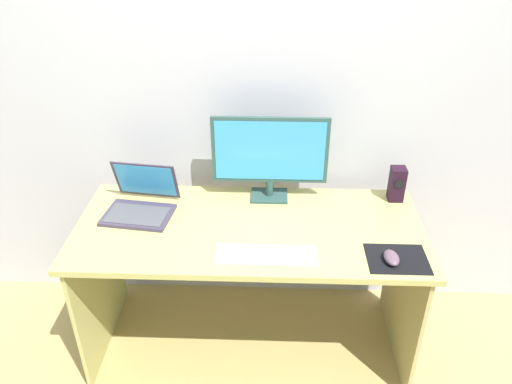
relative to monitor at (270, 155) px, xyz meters
The scene contains 9 objects.
ground_plane 1.00m from the monitor, 108.68° to the right, with size 8.00×8.00×0.00m, color tan.
wall_back 0.35m from the monitor, 115.97° to the left, with size 6.00×0.04×2.50m, color #AAA9B5.
desk 0.46m from the monitor, 108.68° to the right, with size 1.57×0.70×0.73m.
monitor is the anchor object (origin of this frame).
speaker_right 0.63m from the monitor, ahead, with size 0.07×0.08×0.17m.
laptop 0.65m from the monitor, 165.72° to the right, with size 0.34×0.32×0.22m.
keyboard_external 0.52m from the monitor, 90.79° to the right, with size 0.42×0.12×0.01m, color white.
mousepad 0.75m from the monitor, 41.59° to the right, with size 0.25×0.20×0.00m, color black.
mouse 0.74m from the monitor, 44.31° to the right, with size 0.06×0.10×0.04m, color #574150.
Camera 1 is at (0.10, -1.85, 2.02)m, focal length 34.98 mm.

